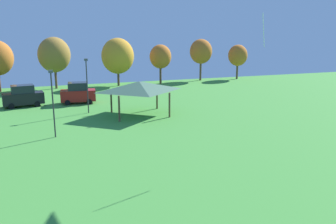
# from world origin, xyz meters

# --- Properties ---
(kite_flying_7) EXTENTS (2.00, 2.63, 3.34)m
(kite_flying_7) POSITION_xyz_m (9.40, 22.25, 10.69)
(kite_flying_7) COLOR green
(parked_car_second_from_left) EXTENTS (4.77, 2.50, 2.56)m
(parked_car_second_from_left) POSITION_xyz_m (-7.25, 44.91, 1.25)
(parked_car_second_from_left) COLOR black
(parked_car_second_from_left) RESTS_ON ground
(parked_car_third_from_left) EXTENTS (4.32, 2.39, 2.60)m
(parked_car_third_from_left) POSITION_xyz_m (-0.93, 44.68, 1.27)
(parked_car_third_from_left) COLOR maroon
(parked_car_third_from_left) RESTS_ON ground
(park_pavilion) EXTENTS (6.83, 5.56, 3.60)m
(park_pavilion) POSITION_xyz_m (4.68, 36.41, 3.08)
(park_pavilion) COLOR brown
(park_pavilion) RESTS_ON ground
(light_post_2) EXTENTS (0.36, 0.20, 5.92)m
(light_post_2) POSITION_xyz_m (-0.41, 39.03, 3.36)
(light_post_2) COLOR #2D2D33
(light_post_2) RESTS_ON ground
(light_post_3) EXTENTS (0.36, 0.20, 5.72)m
(light_post_3) POSITION_xyz_m (-4.18, 30.90, 3.25)
(light_post_3) COLOR #2D2D33
(light_post_3) RESTS_ON ground
(treeline_tree_2) EXTENTS (4.82, 4.82, 7.80)m
(treeline_tree_2) POSITION_xyz_m (-3.06, 57.21, 5.14)
(treeline_tree_2) COLOR brown
(treeline_tree_2) RESTS_ON ground
(treeline_tree_3) EXTENTS (5.14, 5.14, 7.59)m
(treeline_tree_3) POSITION_xyz_m (6.54, 56.71, 4.76)
(treeline_tree_3) COLOR brown
(treeline_tree_3) RESTS_ON ground
(treeline_tree_4) EXTENTS (3.59, 3.59, 6.46)m
(treeline_tree_4) POSITION_xyz_m (13.69, 56.76, 4.46)
(treeline_tree_4) COLOR brown
(treeline_tree_4) RESTS_ON ground
(treeline_tree_5) EXTENTS (3.91, 3.91, 7.24)m
(treeline_tree_5) POSITION_xyz_m (21.59, 58.03, 5.07)
(treeline_tree_5) COLOR brown
(treeline_tree_5) RESTS_ON ground
(treeline_tree_6) EXTENTS (3.47, 3.47, 6.19)m
(treeline_tree_6) POSITION_xyz_m (28.65, 57.46, 4.26)
(treeline_tree_6) COLOR brown
(treeline_tree_6) RESTS_ON ground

